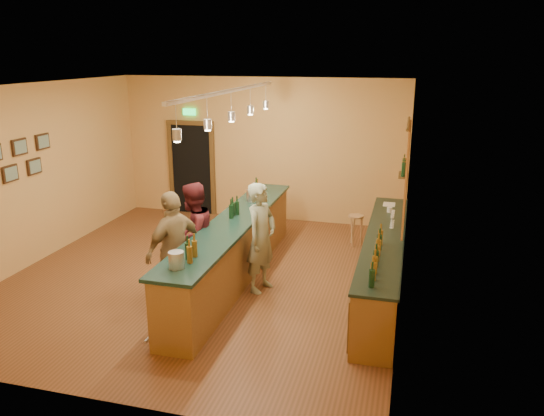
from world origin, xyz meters
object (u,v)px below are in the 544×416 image
(tasting_bar, at_px, (234,245))
(customer_a, at_px, (193,236))
(customer_b, at_px, (175,249))
(back_counter, at_px, (383,262))
(bar_stool, at_px, (356,222))
(bartender, at_px, (261,238))

(tasting_bar, distance_m, customer_a, 0.73)
(customer_a, xyz_separation_m, customer_b, (0.00, -0.70, 0.02))
(customer_a, height_order, customer_b, customer_b)
(back_counter, xyz_separation_m, bar_stool, (-0.66, 2.02, -0.01))
(customer_a, height_order, bar_stool, customer_a)
(bartender, distance_m, bar_stool, 2.79)
(customer_a, distance_m, customer_b, 0.70)
(bartender, bearing_deg, customer_a, 113.69)
(tasting_bar, distance_m, customer_b, 1.27)
(back_counter, height_order, customer_b, customer_b)
(customer_b, bearing_deg, customer_a, -156.04)
(customer_b, bearing_deg, tasting_bar, 177.60)
(bartender, distance_m, customer_b, 1.38)
(customer_a, bearing_deg, tasting_bar, 140.65)
(customer_b, bearing_deg, bar_stool, 168.70)
(back_counter, height_order, bartender, bartender)
(tasting_bar, relative_size, customer_a, 2.93)
(customer_b, bearing_deg, bartender, 151.30)
(back_counter, bearing_deg, tasting_bar, -175.77)
(tasting_bar, distance_m, bartender, 0.67)
(tasting_bar, height_order, bartender, bartender)
(back_counter, distance_m, bar_stool, 2.12)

